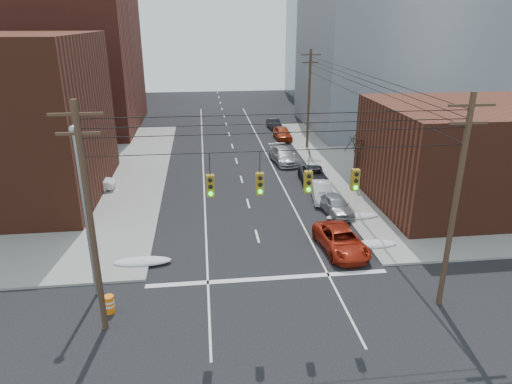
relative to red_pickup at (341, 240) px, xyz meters
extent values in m
plane|color=black|center=(-5.07, -9.30, -0.73)|extent=(160.00, 160.00, 0.00)
cube|color=gray|center=(21.93, 17.70, -0.65)|extent=(40.00, 40.00, 0.15)
cube|color=maroon|center=(-29.07, 38.70, 14.27)|extent=(24.00, 20.00, 30.00)
cube|color=#532619|center=(-31.07, 64.70, 5.27)|extent=(22.00, 18.00, 12.00)
cube|color=gray|center=(16.93, 34.70, 11.77)|extent=(22.00, 20.00, 25.00)
cube|color=gray|center=(18.93, 60.70, 10.27)|extent=(20.00, 18.00, 22.00)
cube|color=#532619|center=(12.93, 6.70, 3.27)|extent=(16.00, 12.00, 8.00)
cylinder|color=#473323|center=(-13.57, -6.30, 4.77)|extent=(0.28, 0.28, 11.00)
cube|color=#473323|center=(-13.57, -6.30, 9.67)|extent=(2.20, 0.12, 0.12)
cube|color=#473323|center=(-13.57, -6.30, 8.87)|extent=(1.80, 0.12, 0.12)
cylinder|color=#473323|center=(3.43, -6.30, 4.77)|extent=(0.28, 0.28, 11.00)
cube|color=#473323|center=(3.43, -6.30, 9.67)|extent=(2.20, 0.12, 0.12)
cube|color=#473323|center=(3.43, -6.30, 8.87)|extent=(1.80, 0.12, 0.12)
cylinder|color=#473323|center=(3.43, 24.70, 4.77)|extent=(0.28, 0.28, 11.00)
cube|color=#473323|center=(3.43, 24.70, 9.67)|extent=(2.20, 0.12, 0.12)
cube|color=#473323|center=(3.43, 24.70, 8.87)|extent=(1.80, 0.12, 0.12)
cylinder|color=black|center=(-5.07, -6.30, 7.87)|extent=(17.00, 0.04, 0.04)
cylinder|color=black|center=(-8.27, -6.30, 7.37)|extent=(0.03, 0.03, 1.00)
cube|color=olive|center=(-8.27, -6.30, 6.37)|extent=(0.35, 0.30, 1.00)
sphere|color=black|center=(-8.27, -6.47, 6.69)|extent=(0.20, 0.20, 0.20)
sphere|color=black|center=(-8.27, -6.47, 6.37)|extent=(0.20, 0.20, 0.20)
sphere|color=#0CE526|center=(-8.27, -6.47, 6.05)|extent=(0.20, 0.20, 0.20)
cylinder|color=black|center=(-6.07, -6.30, 7.37)|extent=(0.03, 0.03, 1.00)
cube|color=olive|center=(-6.07, -6.30, 6.37)|extent=(0.35, 0.30, 1.00)
sphere|color=black|center=(-6.07, -6.47, 6.69)|extent=(0.20, 0.20, 0.20)
sphere|color=black|center=(-6.07, -6.47, 6.37)|extent=(0.20, 0.20, 0.20)
sphere|color=#0CE526|center=(-6.07, -6.47, 6.05)|extent=(0.20, 0.20, 0.20)
cylinder|color=black|center=(-3.87, -6.30, 7.37)|extent=(0.03, 0.03, 1.00)
cube|color=olive|center=(-3.87, -6.30, 6.37)|extent=(0.35, 0.30, 1.00)
sphere|color=black|center=(-3.87, -6.47, 6.69)|extent=(0.20, 0.20, 0.20)
sphere|color=black|center=(-3.87, -6.47, 6.37)|extent=(0.20, 0.20, 0.20)
sphere|color=#0CE526|center=(-3.87, -6.47, 6.05)|extent=(0.20, 0.20, 0.20)
cylinder|color=black|center=(-1.67, -6.30, 7.37)|extent=(0.03, 0.03, 1.00)
cube|color=olive|center=(-1.67, -6.30, 6.37)|extent=(0.35, 0.30, 1.00)
sphere|color=black|center=(-1.67, -6.47, 6.69)|extent=(0.20, 0.20, 0.20)
sphere|color=black|center=(-1.67, -6.47, 6.37)|extent=(0.20, 0.20, 0.20)
sphere|color=#0CE526|center=(-1.67, -6.47, 6.05)|extent=(0.20, 0.20, 0.20)
cylinder|color=gray|center=(-14.57, -3.30, 3.77)|extent=(0.18, 0.18, 9.00)
sphere|color=gray|center=(-14.57, -3.30, 8.37)|extent=(0.44, 0.44, 0.44)
cylinder|color=black|center=(4.53, 10.70, 1.02)|extent=(0.20, 0.20, 3.50)
cylinder|color=black|center=(4.91, 10.82, 3.35)|extent=(0.27, 0.82, 1.19)
cylinder|color=black|center=(4.75, 11.27, 3.43)|extent=(1.17, 0.54, 1.38)
cylinder|color=black|center=(4.10, 11.44, 3.47)|extent=(1.44, 1.00, 1.48)
cylinder|color=black|center=(4.13, 10.76, 3.35)|extent=(0.17, 0.84, 1.19)
cylinder|color=black|center=(4.08, 10.28, 3.43)|extent=(0.82, 0.99, 1.40)
cylinder|color=black|center=(4.59, 9.85, 3.47)|extent=(1.74, 0.21, 1.43)
cylinder|color=black|center=(4.86, 10.47, 3.35)|extent=(0.48, 0.73, 1.20)
ellipsoid|color=silver|center=(-12.47, -0.30, -0.52)|extent=(3.50, 1.08, 0.42)
ellipsoid|color=silver|center=(2.33, 0.20, -0.52)|extent=(3.00, 1.08, 0.42)
ellipsoid|color=silver|center=(2.33, 4.70, -0.52)|extent=(4.00, 1.08, 0.42)
imported|color=maroon|center=(0.00, 0.00, 0.00)|extent=(2.84, 5.41, 1.45)
imported|color=#A2A1A6|center=(1.33, 5.87, 0.01)|extent=(2.24, 4.49, 1.47)
imported|color=silver|center=(1.03, 8.86, -0.01)|extent=(2.05, 4.49, 1.43)
imported|color=black|center=(1.33, 13.04, -0.04)|extent=(2.63, 5.08, 1.37)
imported|color=#A7A8AC|center=(-0.27, 19.44, 0.05)|extent=(2.79, 5.54, 1.54)
imported|color=#9C2A0E|center=(1.33, 29.06, 0.06)|extent=(1.95, 4.67, 1.58)
imported|color=black|center=(1.23, 35.11, -0.08)|extent=(1.70, 4.05, 1.30)
imported|color=silver|center=(-18.31, 13.02, 0.09)|extent=(4.07, 1.43, 1.34)
imported|color=#AFAFB4|center=(-20.66, 19.71, 0.12)|extent=(5.54, 3.96, 1.40)
imported|color=black|center=(-24.34, 16.36, 0.08)|extent=(4.82, 2.89, 1.31)
imported|color=#BCBCC1|center=(-24.06, 20.14, 0.19)|extent=(4.61, 2.16, 1.52)
cylinder|color=orange|center=(-13.57, -5.01, -0.26)|extent=(0.67, 0.67, 0.94)
cylinder|color=white|center=(-13.57, -5.01, -0.07)|extent=(0.68, 0.68, 0.11)
cylinder|color=white|center=(-13.57, -5.01, -0.30)|extent=(0.68, 0.68, 0.11)
camera|label=1|loc=(-8.53, -25.31, 13.25)|focal=32.00mm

